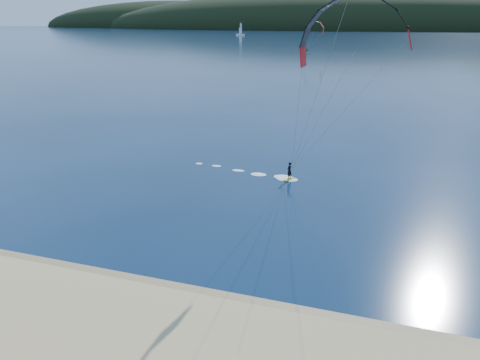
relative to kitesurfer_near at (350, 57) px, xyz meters
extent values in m
plane|color=#071C36|center=(-9.13, -20.46, -11.39)|extent=(1800.00, 1800.00, 0.00)
cube|color=#8B7B51|center=(-9.13, -15.96, -11.34)|extent=(220.00, 2.50, 0.10)
ellipsoid|color=black|center=(-59.13, 699.54, -11.39)|extent=(840.00, 280.00, 110.00)
ellipsoid|color=black|center=(-389.13, 759.54, -11.39)|extent=(520.00, 220.00, 90.00)
cube|color=gold|center=(-5.12, 4.75, -11.34)|extent=(0.83, 1.37, 0.07)
imported|color=black|center=(-5.12, 4.75, -10.51)|extent=(0.56, 0.68, 1.61)
cylinder|color=gray|center=(-2.25, 2.13, -4.91)|extent=(0.02, 0.02, 12.72)
cube|color=gold|center=(-36.35, 177.42, -11.33)|extent=(0.90, 1.62, 0.09)
imported|color=black|center=(-36.35, 177.42, -10.35)|extent=(0.94, 1.09, 1.90)
cylinder|color=gray|center=(-34.18, 173.81, -5.98)|extent=(0.02, 0.02, 11.03)
cube|color=white|center=(-135.47, 379.57, -10.87)|extent=(8.61, 5.64, 1.44)
cylinder|color=white|center=(-135.47, 379.57, -5.22)|extent=(0.21, 0.21, 11.30)
cube|color=white|center=(-135.42, 381.01, -5.22)|extent=(1.09, 2.49, 8.22)
cube|color=white|center=(-135.42, 377.92, -7.28)|extent=(0.85, 1.92, 5.14)
camera|label=1|loc=(3.48, -35.08, 2.61)|focal=34.86mm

